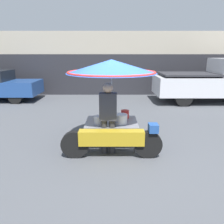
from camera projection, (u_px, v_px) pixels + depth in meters
name	position (u px, v px, depth m)	size (l,w,h in m)	color
ground_plane	(126.00, 154.00, 5.01)	(36.00, 36.00, 0.00)	#4C4F54
shopfront_building	(118.00, 63.00, 12.73)	(28.00, 2.06, 3.36)	#B2A893
vendor_motorcycle_cart	(112.00, 79.00, 4.98)	(2.21, 2.09, 2.10)	black
vendor_person	(108.00, 115.00, 4.83)	(0.38, 0.22, 1.62)	#2D2D33
pickup_truck	(218.00, 82.00, 10.08)	(5.41, 1.95, 2.02)	black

